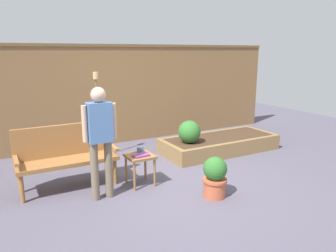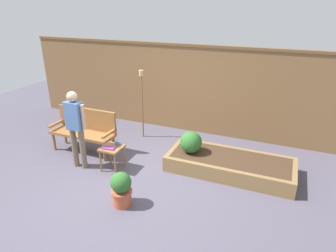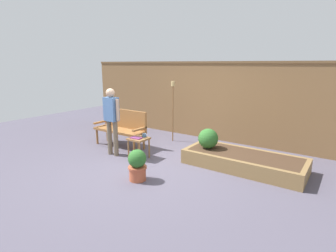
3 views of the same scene
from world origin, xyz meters
The scene contains 11 objects.
ground_plane centered at (0.00, 0.00, 0.00)m, with size 14.00×14.00×0.00m, color #514C5B.
fence_back centered at (0.00, 2.60, 1.09)m, with size 8.40×0.14×2.16m.
garden_bench centered at (-1.40, 0.65, 0.54)m, with size 1.44×0.48×0.94m.
side_table centered at (-0.41, 0.17, 0.40)m, with size 0.40×0.40×0.48m.
cup_on_table centered at (-0.35, 0.30, 0.52)m, with size 0.12×0.08×0.08m.
book_on_table centered at (-0.42, 0.11, 0.49)m, with size 0.24×0.15×0.03m, color #7F3875.
potted_boxwood centered at (0.34, -0.72, 0.30)m, with size 0.34×0.34×0.59m.
raised_planter_bed centered at (1.73, 0.97, 0.15)m, with size 2.40×1.00×0.30m.
shrub_near_bench centered at (0.95, 0.90, 0.52)m, with size 0.43×0.43×0.43m.
tiki_torch centered at (-0.56, 1.76, 1.13)m, with size 0.10×0.10×1.64m.
person_by_bench centered at (-1.06, 0.00, 0.93)m, with size 0.47×0.20×1.56m.
Camera 3 is at (3.40, -4.13, 2.10)m, focal length 28.39 mm.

